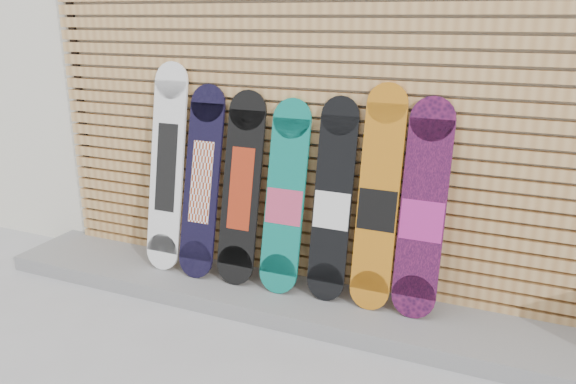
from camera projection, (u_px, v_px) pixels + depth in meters
name	position (u px, v px, depth m)	size (l,w,h in m)	color
ground	(262.00, 359.00, 3.48)	(80.00, 80.00, 0.00)	#9C9C9F
building	(450.00, 39.00, 5.82)	(12.00, 5.00, 3.60)	silver
concrete_step	(284.00, 297.00, 4.12)	(4.60, 0.70, 0.12)	slate
slat_wall	(300.00, 136.00, 4.02)	(4.26, 0.08, 2.29)	#B5844B
snowboard_0	(167.00, 168.00, 4.33)	(0.29, 0.34, 1.59)	white
snowboard_1	(202.00, 182.00, 4.22)	(0.29, 0.37, 1.44)	black
snowboard_2	(241.00, 189.00, 4.11)	(0.30, 0.35, 1.41)	black
snowboard_3	(285.00, 198.00, 3.99)	(0.29, 0.34, 1.37)	#0B6D60
snowboard_4	(333.00, 202.00, 3.86)	(0.27, 0.31, 1.40)	black
snowboard_5	(378.00, 200.00, 3.73)	(0.27, 0.31, 1.51)	#B66A13
snowboard_6	(423.00, 211.00, 3.63)	(0.29, 0.31, 1.44)	black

